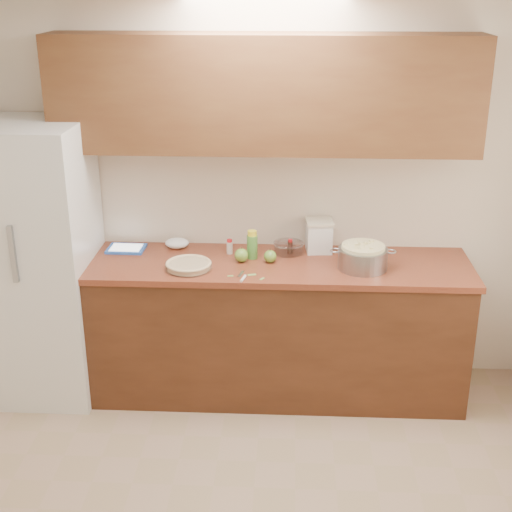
{
  "coord_description": "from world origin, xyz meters",
  "views": [
    {
      "loc": [
        0.17,
        -2.71,
        2.61
      ],
      "look_at": [
        -0.04,
        1.43,
        0.98
      ],
      "focal_mm": 50.0,
      "sensor_mm": 36.0,
      "label": 1
    }
  ],
  "objects_px": {
    "colander": "(363,257)",
    "tablet": "(126,249)",
    "pie": "(189,265)",
    "flour_canister": "(319,236)"
  },
  "relations": [
    {
      "from": "flour_canister",
      "to": "tablet",
      "type": "xyz_separation_m",
      "value": [
        -1.27,
        -0.04,
        -0.1
      ]
    },
    {
      "from": "colander",
      "to": "tablet",
      "type": "xyz_separation_m",
      "value": [
        -1.53,
        0.24,
        -0.06
      ]
    },
    {
      "from": "colander",
      "to": "flour_canister",
      "type": "height_order",
      "value": "flour_canister"
    },
    {
      "from": "pie",
      "to": "colander",
      "type": "distance_m",
      "value": 1.08
    },
    {
      "from": "flour_canister",
      "to": "tablet",
      "type": "bearing_deg",
      "value": -178.15
    },
    {
      "from": "pie",
      "to": "tablet",
      "type": "height_order",
      "value": "pie"
    },
    {
      "from": "colander",
      "to": "tablet",
      "type": "bearing_deg",
      "value": 171.04
    },
    {
      "from": "tablet",
      "to": "pie",
      "type": "bearing_deg",
      "value": -32.25
    },
    {
      "from": "colander",
      "to": "flour_canister",
      "type": "xyz_separation_m",
      "value": [
        -0.26,
        0.28,
        0.04
      ]
    },
    {
      "from": "colander",
      "to": "tablet",
      "type": "relative_size",
      "value": 1.63
    }
  ]
}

